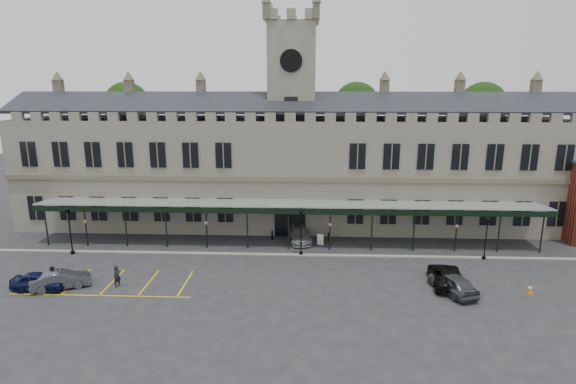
{
  "coord_description": "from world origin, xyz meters",
  "views": [
    {
      "loc": [
        1.7,
        -34.09,
        15.6
      ],
      "look_at": [
        0.0,
        6.0,
        6.0
      ],
      "focal_mm": 28.0,
      "sensor_mm": 36.0,
      "label": 1
    }
  ],
  "objects_px": {
    "car_taxi": "(299,234)",
    "car_left_a": "(39,281)",
    "car_left_b": "(61,280)",
    "person_a": "(117,276)",
    "lamp_post_left": "(69,226)",
    "lamp_post_right": "(486,234)",
    "clock_tower": "(292,108)",
    "person_b": "(53,276)",
    "sign_board": "(320,240)",
    "car_van": "(447,276)",
    "car_right_a": "(453,283)",
    "station_building": "(292,168)",
    "lamp_post_mid": "(301,227)",
    "traffic_cone": "(530,289)"
  },
  "relations": [
    {
      "from": "car_left_a",
      "to": "car_left_b",
      "type": "height_order",
      "value": "car_left_a"
    },
    {
      "from": "sign_board",
      "to": "person_b",
      "type": "bearing_deg",
      "value": -134.04
    },
    {
      "from": "car_left_b",
      "to": "person_a",
      "type": "relative_size",
      "value": 2.46
    },
    {
      "from": "lamp_post_left",
      "to": "traffic_cone",
      "type": "relative_size",
      "value": 6.94
    },
    {
      "from": "car_van",
      "to": "traffic_cone",
      "type": "bearing_deg",
      "value": 172.58
    },
    {
      "from": "clock_tower",
      "to": "lamp_post_mid",
      "type": "distance_m",
      "value": 14.74
    },
    {
      "from": "car_taxi",
      "to": "station_building",
      "type": "bearing_deg",
      "value": 89.93
    },
    {
      "from": "clock_tower",
      "to": "person_b",
      "type": "bearing_deg",
      "value": -135.47
    },
    {
      "from": "sign_board",
      "to": "car_taxi",
      "type": "distance_m",
      "value": 2.42
    },
    {
      "from": "lamp_post_left",
      "to": "person_a",
      "type": "relative_size",
      "value": 2.7
    },
    {
      "from": "sign_board",
      "to": "person_b",
      "type": "relative_size",
      "value": 0.64
    },
    {
      "from": "lamp_post_left",
      "to": "lamp_post_right",
      "type": "height_order",
      "value": "lamp_post_left"
    },
    {
      "from": "station_building",
      "to": "car_taxi",
      "type": "height_order",
      "value": "station_building"
    },
    {
      "from": "station_building",
      "to": "car_right_a",
      "type": "bearing_deg",
      "value": -53.58
    },
    {
      "from": "lamp_post_left",
      "to": "traffic_cone",
      "type": "height_order",
      "value": "lamp_post_left"
    },
    {
      "from": "clock_tower",
      "to": "person_a",
      "type": "relative_size",
      "value": 14.14
    },
    {
      "from": "car_taxi",
      "to": "traffic_cone",
      "type": "bearing_deg",
      "value": -41.1
    },
    {
      "from": "lamp_post_right",
      "to": "traffic_cone",
      "type": "distance_m",
      "value": 7.24
    },
    {
      "from": "clock_tower",
      "to": "car_right_a",
      "type": "bearing_deg",
      "value": -53.71
    },
    {
      "from": "sign_board",
      "to": "car_taxi",
      "type": "xyz_separation_m",
      "value": [
        -2.13,
        1.12,
        0.2
      ]
    },
    {
      "from": "sign_board",
      "to": "person_b",
      "type": "height_order",
      "value": "person_b"
    },
    {
      "from": "lamp_post_left",
      "to": "car_left_a",
      "type": "xyz_separation_m",
      "value": [
        1.38,
        -7.6,
        -2.1
      ]
    },
    {
      "from": "station_building",
      "to": "car_taxi",
      "type": "xyz_separation_m",
      "value": [
        1.0,
        -6.28,
        -5.73
      ]
    },
    {
      "from": "car_van",
      "to": "car_right_a",
      "type": "bearing_deg",
      "value": 94.94
    },
    {
      "from": "lamp_post_left",
      "to": "car_van",
      "type": "xyz_separation_m",
      "value": [
        33.4,
        -5.27,
        -2.08
      ]
    },
    {
      "from": "clock_tower",
      "to": "person_b",
      "type": "height_order",
      "value": "clock_tower"
    },
    {
      "from": "lamp_post_mid",
      "to": "car_left_a",
      "type": "relative_size",
      "value": 1.13
    },
    {
      "from": "clock_tower",
      "to": "lamp_post_left",
      "type": "height_order",
      "value": "clock_tower"
    },
    {
      "from": "car_left_b",
      "to": "car_van",
      "type": "relative_size",
      "value": 0.83
    },
    {
      "from": "car_left_a",
      "to": "car_taxi",
      "type": "xyz_separation_m",
      "value": [
        20.02,
        12.23,
        0.02
      ]
    },
    {
      "from": "car_right_a",
      "to": "person_b",
      "type": "distance_m",
      "value": 31.3
    },
    {
      "from": "clock_tower",
      "to": "car_taxi",
      "type": "distance_m",
      "value": 13.95
    },
    {
      "from": "car_taxi",
      "to": "car_left_a",
      "type": "bearing_deg",
      "value": -157.69
    },
    {
      "from": "lamp_post_mid",
      "to": "car_right_a",
      "type": "relative_size",
      "value": 1.04
    },
    {
      "from": "lamp_post_left",
      "to": "car_left_b",
      "type": "xyz_separation_m",
      "value": [
        2.9,
        -7.24,
        -2.1
      ]
    },
    {
      "from": "station_building",
      "to": "lamp_post_right",
      "type": "distance_m",
      "value": 21.32
    },
    {
      "from": "lamp_post_mid",
      "to": "traffic_cone",
      "type": "distance_m",
      "value": 19.23
    },
    {
      "from": "station_building",
      "to": "car_left_a",
      "type": "relative_size",
      "value": 14.33
    },
    {
      "from": "person_a",
      "to": "person_b",
      "type": "bearing_deg",
      "value": 123.77
    },
    {
      "from": "car_left_a",
      "to": "car_right_a",
      "type": "distance_m",
      "value": 32.03
    },
    {
      "from": "station_building",
      "to": "traffic_cone",
      "type": "xyz_separation_m",
      "value": [
        18.93,
        -17.49,
        -6.13
      ]
    },
    {
      "from": "car_left_a",
      "to": "person_b",
      "type": "xyz_separation_m",
      "value": [
        0.72,
        0.59,
        0.14
      ]
    },
    {
      "from": "car_right_a",
      "to": "traffic_cone",
      "type": "bearing_deg",
      "value": 161.41
    },
    {
      "from": "clock_tower",
      "to": "traffic_cone",
      "type": "relative_size",
      "value": 36.32
    },
    {
      "from": "lamp_post_right",
      "to": "car_taxi",
      "type": "bearing_deg",
      "value": 165.74
    },
    {
      "from": "lamp_post_mid",
      "to": "clock_tower",
      "type": "bearing_deg",
      "value": 96.76
    },
    {
      "from": "traffic_cone",
      "to": "car_van",
      "type": "relative_size",
      "value": 0.13
    },
    {
      "from": "sign_board",
      "to": "car_taxi",
      "type": "relative_size",
      "value": 0.22
    },
    {
      "from": "car_van",
      "to": "car_right_a",
      "type": "height_order",
      "value": "car_right_a"
    },
    {
      "from": "person_a",
      "to": "lamp_post_mid",
      "type": "bearing_deg",
      "value": -32.01
    }
  ]
}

